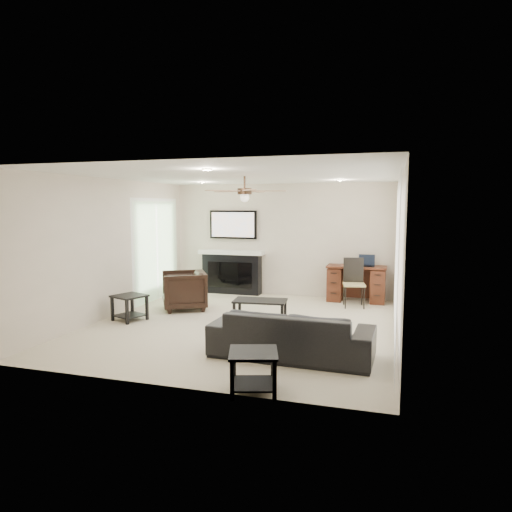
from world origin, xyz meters
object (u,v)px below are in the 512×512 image
object	(u,v)px
fireplace_unit	(232,252)
sofa	(292,334)
coffee_table	(260,311)
armchair	(184,290)
desk	(356,284)

from	to	relation	value
fireplace_unit	sofa	bearing A→B (deg)	-60.19
coffee_table	fireplace_unit	bearing A→B (deg)	114.33
sofa	fireplace_unit	distance (m)	4.60
sofa	armchair	xyz separation A→B (m)	(-2.60, 2.15, 0.06)
armchair	fireplace_unit	xyz separation A→B (m)	(0.34, 1.80, 0.58)
sofa	fireplace_unit	size ratio (longest dim) A/B	1.13
coffee_table	fireplace_unit	distance (m)	2.82
coffee_table	desk	distance (m)	2.70
fireplace_unit	desk	distance (m)	2.87
fireplace_unit	coffee_table	bearing A→B (deg)	-59.89
sofa	desk	xyz separation A→B (m)	(0.55, 3.87, 0.07)
armchair	desk	bearing A→B (deg)	88.68
sofa	fireplace_unit	world-z (taller)	fireplace_unit
sofa	desk	bearing A→B (deg)	-95.95
sofa	desk	world-z (taller)	desk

